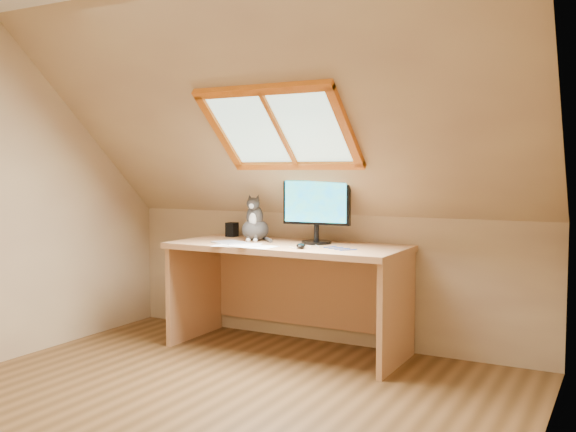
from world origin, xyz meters
The scene contains 10 objects.
ground centered at (0.00, 0.00, 0.00)m, with size 3.50×3.50×0.00m, color brown.
room_shell centered at (0.00, -0.09, 1.43)m, with size 3.52×3.52×2.41m.
desk centered at (-0.12, 1.45, 0.56)m, with size 1.75×0.77×0.80m.
monitor centered at (0.06, 1.49, 1.08)m, with size 0.52×0.22×0.48m.
cat centered at (-0.45, 1.46, 0.93)m, with size 0.25×0.28×0.37m.
desk_speaker centered at (-0.78, 1.63, 0.86)m, with size 0.08×0.08×0.12m, color black.
graphics_tablet centered at (-0.51, 1.20, 0.80)m, with size 0.26×0.19×0.01m, color #B2B2B7.
mouse centered at (0.09, 1.18, 0.82)m, with size 0.06×0.11×0.04m, color black.
papers centered at (-0.32, 1.12, 0.80)m, with size 0.35×0.30×0.01m.
cables centered at (0.24, 1.26, 0.80)m, with size 0.51×0.26×0.01m.
Camera 1 is at (2.10, -2.76, 1.33)m, focal length 40.00 mm.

